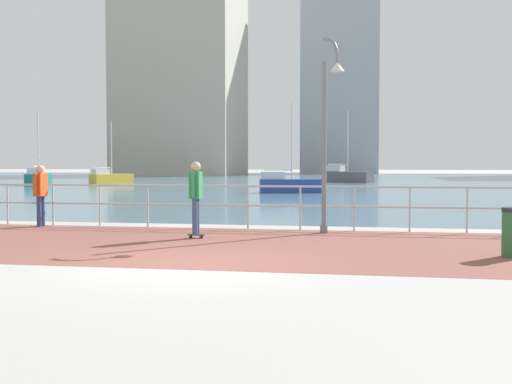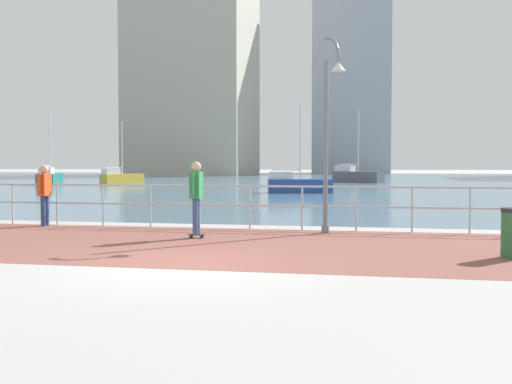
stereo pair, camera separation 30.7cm
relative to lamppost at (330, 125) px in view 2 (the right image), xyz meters
The scene contains 13 objects.
ground 35.15m from the lamppost, 93.54° to the left, with size 220.00×220.00×0.00m, color #ADAAA5.
brick_paving 4.22m from the lamppost, 131.63° to the right, with size 28.00×6.34×0.01m, color brown.
harbor_water 45.87m from the lamppost, 92.70° to the left, with size 180.00×88.00×0.00m, color slate.
waterfront_railing 2.96m from the lamppost, 161.14° to the left, with size 25.25×0.06×1.17m.
lamppost is the anchor object (origin of this frame).
skateboarder 3.70m from the lamppost, 153.59° to the right, with size 0.40×0.55×1.79m.
bystander 8.13m from the lamppost, behind, with size 0.27×0.56×1.70m.
sailboat_gray 20.98m from the lamppost, 99.32° to the left, with size 3.90×1.96×5.25m.
sailboat_ivory 37.85m from the lamppost, 129.74° to the left, with size 2.55×4.42×5.94m.
sailboat_white 39.67m from the lamppost, 120.85° to the left, with size 3.00×3.84×5.33m.
sailboat_yellow 40.77m from the lamppost, 90.81° to the left, with size 4.71×3.50×6.46m.
tower_glass 78.11m from the lamppost, 109.32° to the left, with size 16.62×16.39×39.00m.
tower_brick 93.23m from the lamppost, 91.82° to the left, with size 12.94×10.86×33.25m.
Camera 2 is at (3.29, -10.18, 1.76)m, focal length 42.97 mm.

